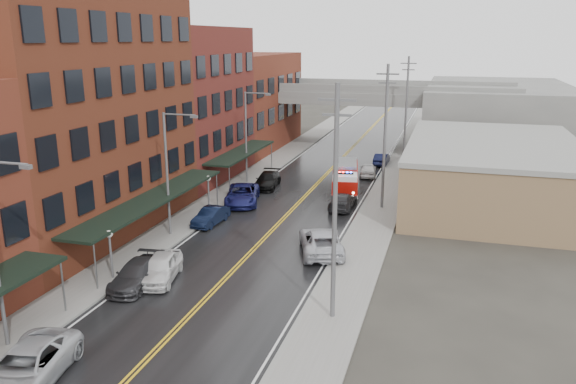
# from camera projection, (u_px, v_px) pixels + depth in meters

# --- Properties ---
(road) EXTENTS (11.00, 160.00, 0.02)m
(road) POSITION_uv_depth(u_px,v_px,m) (283.00, 219.00, 44.76)
(road) COLOR black
(road) RESTS_ON ground
(sidewalk_left) EXTENTS (3.00, 160.00, 0.15)m
(sidewalk_left) POSITION_uv_depth(u_px,v_px,m) (199.00, 211.00, 46.73)
(sidewalk_left) COLOR slate
(sidewalk_left) RESTS_ON ground
(sidewalk_right) EXTENTS (3.00, 160.00, 0.15)m
(sidewalk_right) POSITION_uv_depth(u_px,v_px,m) (375.00, 227.00, 42.76)
(sidewalk_right) COLOR slate
(sidewalk_right) RESTS_ON ground
(curb_left) EXTENTS (0.30, 160.00, 0.15)m
(curb_left) POSITION_uv_depth(u_px,v_px,m) (218.00, 212.00, 46.28)
(curb_left) COLOR gray
(curb_left) RESTS_ON ground
(curb_right) EXTENTS (0.30, 160.00, 0.15)m
(curb_right) POSITION_uv_depth(u_px,v_px,m) (353.00, 225.00, 43.21)
(curb_right) COLOR gray
(curb_right) RESTS_ON ground
(brick_building_b) EXTENTS (9.00, 20.00, 18.00)m
(brick_building_b) POSITION_uv_depth(u_px,v_px,m) (74.00, 111.00, 39.51)
(brick_building_b) COLOR #5A2717
(brick_building_b) RESTS_ON ground
(brick_building_c) EXTENTS (9.00, 15.00, 15.00)m
(brick_building_c) POSITION_uv_depth(u_px,v_px,m) (186.00, 105.00, 56.10)
(brick_building_c) COLOR maroon
(brick_building_c) RESTS_ON ground
(brick_building_far) EXTENTS (9.00, 20.00, 12.00)m
(brick_building_far) POSITION_uv_depth(u_px,v_px,m) (247.00, 102.00, 72.69)
(brick_building_far) COLOR brown
(brick_building_far) RESTS_ON ground
(tan_building) EXTENTS (14.00, 22.00, 5.00)m
(tan_building) POSITION_uv_depth(u_px,v_px,m) (491.00, 174.00, 49.00)
(tan_building) COLOR #916F4E
(tan_building) RESTS_ON ground
(right_far_block) EXTENTS (18.00, 30.00, 8.00)m
(right_far_block) POSITION_uv_depth(u_px,v_px,m) (496.00, 114.00, 75.81)
(right_far_block) COLOR slate
(right_far_block) RESTS_ON ground
(awning_1) EXTENTS (2.60, 18.00, 3.09)m
(awning_1) POSITION_uv_depth(u_px,v_px,m) (153.00, 199.00, 39.53)
(awning_1) COLOR black
(awning_1) RESTS_ON ground
(awning_2) EXTENTS (2.60, 13.00, 3.09)m
(awning_2) POSITION_uv_depth(u_px,v_px,m) (242.00, 152.00, 55.72)
(awning_2) COLOR black
(awning_2) RESTS_ON ground
(globe_lamp_1) EXTENTS (0.44, 0.44, 3.12)m
(globe_lamp_1) POSITION_uv_depth(u_px,v_px,m) (110.00, 243.00, 32.94)
(globe_lamp_1) COLOR #59595B
(globe_lamp_1) RESTS_ON ground
(globe_lamp_2) EXTENTS (0.44, 0.44, 3.12)m
(globe_lamp_2) POSITION_uv_depth(u_px,v_px,m) (208.00, 185.00, 45.89)
(globe_lamp_2) COLOR #59595B
(globe_lamp_2) RESTS_ON ground
(street_lamp_1) EXTENTS (2.64, 0.22, 9.00)m
(street_lamp_1) POSITION_uv_depth(u_px,v_px,m) (170.00, 167.00, 39.62)
(street_lamp_1) COLOR #59595B
(street_lamp_1) RESTS_ON ground
(street_lamp_2) EXTENTS (2.64, 0.22, 9.00)m
(street_lamp_2) POSITION_uv_depth(u_px,v_px,m) (248.00, 132.00, 54.42)
(street_lamp_2) COLOR #59595B
(street_lamp_2) RESTS_ON ground
(utility_pole_0) EXTENTS (1.80, 0.24, 12.00)m
(utility_pole_0) POSITION_uv_depth(u_px,v_px,m) (335.00, 201.00, 27.26)
(utility_pole_0) COLOR #59595B
(utility_pole_0) RESTS_ON ground
(utility_pole_1) EXTENTS (1.80, 0.24, 12.00)m
(utility_pole_1) POSITION_uv_depth(u_px,v_px,m) (385.00, 135.00, 45.76)
(utility_pole_1) COLOR #59595B
(utility_pole_1) RESTS_ON ground
(utility_pole_2) EXTENTS (1.80, 0.24, 12.00)m
(utility_pole_2) POSITION_uv_depth(u_px,v_px,m) (406.00, 107.00, 64.26)
(utility_pole_2) COLOR #59595B
(utility_pole_2) RESTS_ON ground
(overpass) EXTENTS (40.00, 10.00, 7.50)m
(overpass) POSITION_uv_depth(u_px,v_px,m) (354.00, 102.00, 72.77)
(overpass) COLOR slate
(overpass) RESTS_ON ground
(fire_truck) EXTENTS (3.86, 7.49, 2.63)m
(fire_truck) POSITION_uv_depth(u_px,v_px,m) (345.00, 177.00, 52.44)
(fire_truck) COLOR #920C06
(fire_truck) RESTS_ON ground
(parked_car_left_2) EXTENTS (3.70, 6.17, 1.60)m
(parked_car_left_2) POSITION_uv_depth(u_px,v_px,m) (26.00, 368.00, 23.20)
(parked_car_left_2) COLOR #B4B8BD
(parked_car_left_2) RESTS_ON ground
(parked_car_left_3) EXTENTS (2.51, 5.03, 1.40)m
(parked_car_left_3) POSITION_uv_depth(u_px,v_px,m) (136.00, 274.00, 32.60)
(parked_car_left_3) COLOR #2B2B2E
(parked_car_left_3) RESTS_ON ground
(parked_car_left_4) EXTENTS (2.81, 4.90, 1.57)m
(parked_car_left_4) POSITION_uv_depth(u_px,v_px,m) (161.00, 268.00, 33.32)
(parked_car_left_4) COLOR silver
(parked_car_left_4) RESTS_ON ground
(parked_car_left_5) EXTENTS (1.76, 4.14, 1.33)m
(parked_car_left_5) POSITION_uv_depth(u_px,v_px,m) (211.00, 216.00, 43.36)
(parked_car_left_5) COLOR black
(parked_car_left_5) RESTS_ON ground
(parked_car_left_6) EXTENTS (4.17, 6.35, 1.62)m
(parked_car_left_6) POSITION_uv_depth(u_px,v_px,m) (242.00, 195.00, 48.78)
(parked_car_left_6) COLOR #161953
(parked_car_left_6) RESTS_ON ground
(parked_car_left_7) EXTENTS (2.51, 5.14, 1.44)m
(parked_car_left_7) POSITION_uv_depth(u_px,v_px,m) (267.00, 180.00, 54.04)
(parked_car_left_7) COLOR black
(parked_car_left_7) RESTS_ON ground
(parked_car_right_0) EXTENTS (4.38, 6.32, 1.60)m
(parked_car_right_0) POSITION_uv_depth(u_px,v_px,m) (321.00, 241.00, 37.58)
(parked_car_right_0) COLOR #B5B7BE
(parked_car_right_0) RESTS_ON ground
(parked_car_right_1) EXTENTS (1.88, 4.61, 1.34)m
(parked_car_right_1) POSITION_uv_depth(u_px,v_px,m) (343.00, 201.00, 47.39)
(parked_car_right_1) COLOR #232325
(parked_car_right_1) RESTS_ON ground
(parked_car_right_2) EXTENTS (2.16, 4.32, 1.41)m
(parked_car_right_2) POSITION_uv_depth(u_px,v_px,m) (368.00, 170.00, 58.38)
(parked_car_right_2) COLOR #BABABA
(parked_car_right_2) RESTS_ON ground
(parked_car_right_3) EXTENTS (1.51, 4.12, 1.35)m
(parked_car_right_3) POSITION_uv_depth(u_px,v_px,m) (382.00, 159.00, 63.76)
(parked_car_right_3) COLOR black
(parked_car_right_3) RESTS_ON ground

